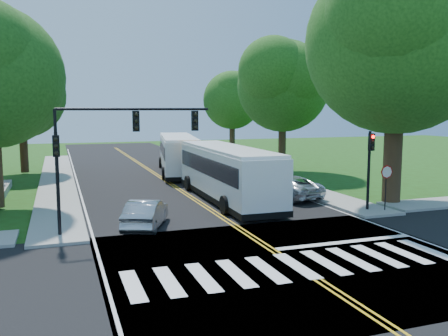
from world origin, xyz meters
name	(u,v)px	position (x,y,z in m)	size (l,w,h in m)	color
ground	(290,262)	(0.00, 0.00, 0.00)	(140.00, 140.00, 0.00)	#214411
road	(177,188)	(0.00, 18.00, 0.01)	(14.00, 96.00, 0.01)	black
cross_road	(290,262)	(0.00, 0.00, 0.01)	(60.00, 12.00, 0.01)	black
center_line	(165,180)	(0.00, 22.00, 0.01)	(0.36, 70.00, 0.01)	gold
edge_line_w	(78,185)	(-6.80, 22.00, 0.01)	(0.12, 70.00, 0.01)	silver
edge_line_e	(243,176)	(6.80, 22.00, 0.01)	(0.12, 70.00, 0.01)	silver
crosswalk	(296,266)	(0.00, -0.50, 0.02)	(12.60, 3.00, 0.01)	silver
stop_bar	(345,242)	(3.50, 1.60, 0.02)	(6.60, 0.40, 0.01)	silver
sidewalk_nw	(57,179)	(-8.30, 25.00, 0.07)	(2.60, 40.00, 0.15)	gray
sidewalk_ne	(246,171)	(8.30, 25.00, 0.07)	(2.60, 40.00, 0.15)	gray
tree_ne_big	(398,43)	(11.00, 8.00, 9.62)	(10.80, 10.80, 14.91)	#312213
tree_west_far	(21,95)	(-11.00, 30.00, 7.00)	(7.60, 7.60, 10.67)	#312213
tree_east_mid	(283,86)	(11.50, 24.00, 7.86)	(8.40, 8.40, 11.93)	#312213
tree_east_far	(232,100)	(12.50, 40.00, 6.86)	(7.20, 7.20, 10.34)	#312213
signal_nw	(111,140)	(-5.86, 6.43, 4.38)	(7.15, 0.46, 5.66)	black
signal_ne	(370,160)	(8.20, 6.44, 2.96)	(0.30, 0.46, 4.40)	black
stop_sign	(386,177)	(9.00, 5.98, 2.03)	(0.76, 0.08, 2.53)	black
bus_lead	(226,172)	(1.87, 12.38, 1.80)	(3.36, 13.13, 3.39)	white
bus_follow	(178,153)	(2.09, 26.08, 1.79)	(5.03, 13.28, 3.36)	white
hatchback	(146,214)	(-4.24, 6.93, 0.72)	(1.49, 4.28, 1.41)	#A4A7AB
suv	(286,187)	(5.76, 11.75, 0.75)	(2.45, 5.32, 1.48)	silver
dark_sedan	(263,184)	(5.23, 14.16, 0.63)	(1.72, 4.23, 1.23)	black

